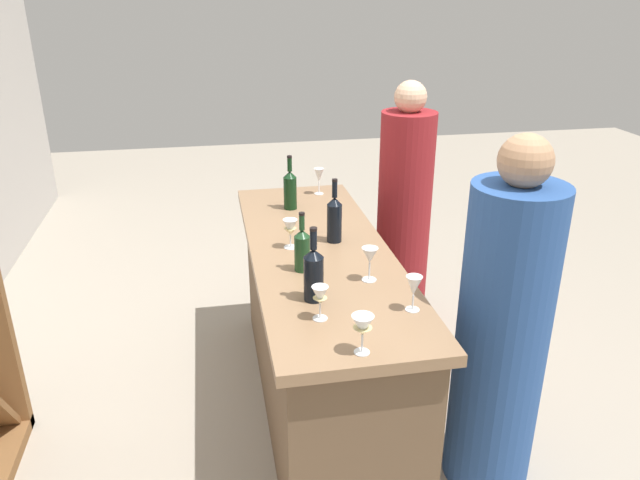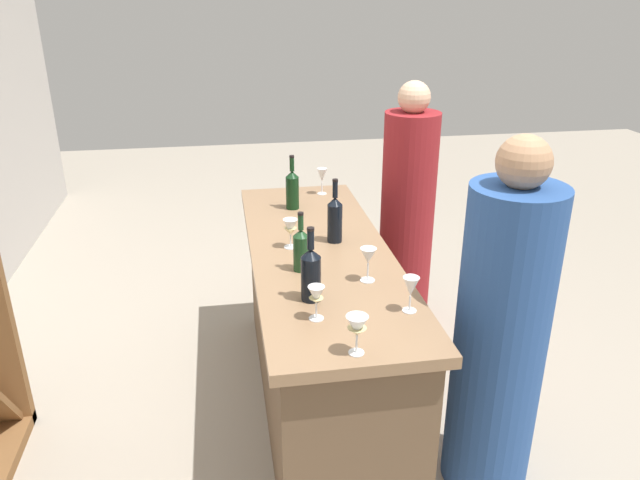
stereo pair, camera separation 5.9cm
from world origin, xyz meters
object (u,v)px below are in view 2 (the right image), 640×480
object	(u,v)px
wine_bottle_second_left_olive_green	(301,249)
wine_bottle_second_right_dark_green	(292,189)
person_left_guest	(407,218)
person_center_guest	(500,338)
wine_glass_far_center	(316,297)
wine_glass_near_left	(411,288)
wine_bottle_leftmost_near_black	(311,273)
wine_glass_near_center	(322,176)
wine_glass_far_left	(357,328)
wine_glass_near_right	(368,257)
wine_glass_far_right	(290,229)
wine_bottle_center_near_black	(335,218)

from	to	relation	value
wine_bottle_second_left_olive_green	wine_bottle_second_right_dark_green	xyz separation A→B (m)	(0.83, -0.06, 0.01)
person_left_guest	person_center_guest	bearing A→B (deg)	66.09
wine_bottle_second_right_dark_green	wine_glass_far_center	xyz separation A→B (m)	(-1.27, 0.07, -0.02)
wine_glass_near_left	wine_bottle_leftmost_near_black	bearing A→B (deg)	66.62
wine_bottle_second_left_olive_green	person_left_guest	world-z (taller)	person_left_guest
wine_bottle_leftmost_near_black	wine_glass_near_center	world-z (taller)	wine_bottle_leftmost_near_black
wine_glass_far_left	wine_glass_near_left	bearing A→B (deg)	-46.71
wine_glass_near_right	wine_glass_far_right	world-z (taller)	wine_glass_near_right
wine_bottle_center_near_black	wine_glass_near_right	size ratio (longest dim) A/B	2.12
wine_bottle_second_left_olive_green	wine_glass_near_right	xyz separation A→B (m)	(-0.16, -0.27, 0.01)
wine_glass_near_left	person_left_guest	distance (m)	1.56
wine_bottle_center_near_black	wine_glass_far_right	bearing A→B (deg)	99.95
wine_glass_far_right	wine_bottle_second_left_olive_green	bearing A→B (deg)	-176.39
wine_bottle_second_right_dark_green	person_center_guest	world-z (taller)	person_center_guest
wine_glass_near_left	wine_glass_far_left	size ratio (longest dim) A/B	1.00
wine_bottle_leftmost_near_black	person_left_guest	xyz separation A→B (m)	(1.31, -0.82, -0.30)
wine_glass_near_left	person_center_guest	xyz separation A→B (m)	(0.03, -0.42, -0.29)
wine_glass_far_center	person_center_guest	size ratio (longest dim) A/B	0.09
wine_bottle_second_right_dark_green	wine_glass_far_center	size ratio (longest dim) A/B	2.24
person_center_guest	wine_glass_far_center	bearing A→B (deg)	-6.32
wine_bottle_second_left_olive_green	wine_bottle_second_right_dark_green	distance (m)	0.83
wine_glass_far_left	person_center_guest	distance (m)	0.81
wine_glass_near_center	wine_bottle_leftmost_near_black	bearing A→B (deg)	168.49
wine_glass_far_center	wine_bottle_second_right_dark_green	bearing A→B (deg)	-2.93
wine_glass_near_center	wine_glass_far_left	xyz separation A→B (m)	(-1.76, 0.18, -0.01)
wine_glass_far_center	person_center_guest	world-z (taller)	person_center_guest
wine_bottle_center_near_black	wine_glass_near_left	xyz separation A→B (m)	(-0.75, -0.16, -0.02)
wine_glass_near_left	person_left_guest	bearing A→B (deg)	-17.05
wine_bottle_second_left_olive_green	wine_glass_far_right	xyz separation A→B (m)	(0.26, 0.02, -0.01)
wine_bottle_leftmost_near_black	person_left_guest	bearing A→B (deg)	-32.21
wine_glass_near_center	wine_glass_near_left	bearing A→B (deg)	-176.24
wine_glass_far_right	wine_glass_near_right	bearing A→B (deg)	-145.42
wine_bottle_leftmost_near_black	wine_bottle_second_right_dark_green	xyz separation A→B (m)	(1.11, -0.06, -0.00)
wine_glass_far_center	person_left_guest	xyz separation A→B (m)	(1.47, -0.83, -0.28)
wine_bottle_center_near_black	wine_glass_far_left	bearing A→B (deg)	173.60
wine_glass_far_center	wine_glass_far_right	size ratio (longest dim) A/B	0.95
wine_bottle_leftmost_near_black	wine_bottle_second_right_dark_green	world-z (taller)	wine_bottle_leftmost_near_black
wine_glass_far_left	wine_bottle_center_near_black	bearing A→B (deg)	-6.40
wine_bottle_second_right_dark_green	wine_glass_far_left	bearing A→B (deg)	-178.64
wine_glass_near_right	person_center_guest	size ratio (longest dim) A/B	0.10
wine_glass_near_right	wine_glass_near_left	bearing A→B (deg)	-160.73
wine_bottle_leftmost_near_black	person_center_guest	xyz separation A→B (m)	(-0.14, -0.79, -0.31)
wine_glass_far_center	wine_glass_far_right	bearing A→B (deg)	1.17
wine_bottle_leftmost_near_black	wine_glass_near_left	size ratio (longest dim) A/B	2.14
wine_glass_near_left	person_left_guest	world-z (taller)	person_left_guest
wine_bottle_second_left_olive_green	wine_bottle_second_right_dark_green	bearing A→B (deg)	-4.35
wine_bottle_leftmost_near_black	wine_bottle_second_left_olive_green	distance (m)	0.28
wine_glass_near_left	wine_glass_near_right	xyz separation A→B (m)	(0.29, 0.10, 0.01)
wine_bottle_leftmost_near_black	wine_glass_near_left	world-z (taller)	wine_bottle_leftmost_near_black
wine_bottle_center_near_black	wine_glass_far_left	distance (m)	1.02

